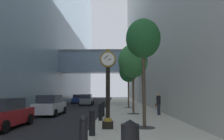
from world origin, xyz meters
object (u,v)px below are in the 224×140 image
Objects in this scene: bollard_fourth at (101,111)px; street_tree_mid_far at (128,72)px; car_grey_far at (87,100)px; pedestrian_walking at (159,103)px; bollard_fifth at (103,109)px; street_tree_near at (143,39)px; car_white_mid at (50,105)px; car_red_trailing at (2,114)px; trash_bin at (130,138)px; street_clock at (108,84)px; street_tree_mid_near at (133,61)px; bollard_second at (92,121)px; bollard_nearest at (84,132)px; car_blue_near at (78,99)px.

street_tree_mid_far is at bearing 77.74° from bollard_fourth.
pedestrian_walking is at bearing -62.54° from car_grey_far.
street_tree_near reaches higher than bollard_fifth.
car_white_mid reaches higher than car_red_trailing.
street_tree_mid_far is 5.30× the size of trash_bin.
street_clock is 0.74× the size of street_tree_mid_far.
street_tree_near is 1.04× the size of street_tree_mid_far.
street_tree_mid_near is 7.04m from street_tree_mid_far.
street_tree_near is 0.96× the size of street_tree_mid_near.
bollard_second is at bearing -24.84° from car_red_trailing.
bollard_fourth is 1.07× the size of trash_bin.
car_blue_near reaches higher than bollard_nearest.
pedestrian_walking is (3.03, 11.15, 0.41)m from trash_bin.
car_white_mid is at bearing 179.31° from street_tree_mid_near.
bollard_fourth is at bearing 101.50° from street_clock.
street_clock is at bearing -78.50° from bollard_fourth.
street_clock is 3.40m from bollard_fourth.
street_tree_mid_near reaches higher than car_blue_near.
bollard_nearest is 1.55m from trash_bin.
street_tree_mid_far is at bearing 44.07° from car_white_mid.
trash_bin is at bearing -81.96° from bollard_fifth.
street_clock is 3.91× the size of trash_bin.
street_tree_mid_near is at bearing 84.95° from trash_bin.
car_red_trailing reaches higher than trash_bin.
trash_bin is (-1.06, -19.07, -3.74)m from street_tree_mid_far.
bollard_second is 0.19× the size of street_tree_near.
street_tree_mid_near is 1.44× the size of car_red_trailing.
car_red_trailing is (-5.19, -4.63, 0.07)m from bollard_fifth.
car_white_mid is 6.76m from car_red_trailing.
car_blue_near is (-5.89, 24.58, 0.04)m from bollard_fourth.
street_clock reaches higher than car_red_trailing.
street_tree_mid_far is 16.10m from car_red_trailing.
bollard_second is 4.69m from bollard_fourth.
street_tree_near is 6.57m from trash_bin.
car_white_mid is (-4.70, 9.14, 0.10)m from bollard_second.
street_tree_near is at bearing -74.33° from car_grey_far.
bollard_fourth is at bearing -141.95° from pedestrian_walking.
car_white_mid reaches higher than car_grey_far.
street_tree_near is at bearing 7.61° from street_clock.
street_tree_near is at bearing -90.00° from street_tree_mid_far.
street_tree_mid_far is 1.29× the size of car_grey_far.
trash_bin is 13.58m from car_white_mid.
car_grey_far is (-3.57, 25.94, 0.08)m from bollard_nearest.
car_grey_far is at bearing 105.67° from street_tree_near.
bollard_nearest is at bearing -102.26° from street_tree_mid_near.
car_blue_near reaches higher than trash_bin.
bollard_fifth is 6.95m from car_red_trailing.
car_red_trailing is at bearing -94.36° from car_grey_far.
street_tree_near is (2.48, 4.37, 4.06)m from bollard_nearest.
street_tree_near is at bearing -47.04° from bollard_fourth.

